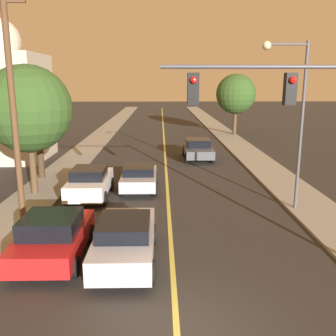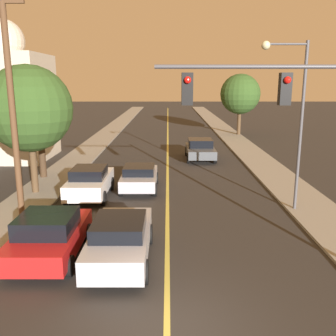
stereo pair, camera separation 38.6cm
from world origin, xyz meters
The scene contains 17 objects.
ground_plane centered at (0.00, 0.00, 0.00)m, with size 200.00×200.00×0.00m, color #2D2B28.
road_surface centered at (0.00, 36.00, 0.01)m, with size 10.76×80.00×0.01m.
sidewalk_left centered at (-6.63, 36.00, 0.06)m, with size 2.50×80.00×0.12m.
sidewalk_right centered at (6.63, 36.00, 0.06)m, with size 2.50×80.00×0.12m.
car_near_lane_front centered at (-1.51, 3.52, 0.80)m, with size 1.94×4.39×1.51m.
car_near_lane_second centered at (-1.51, 11.76, 0.71)m, with size 1.93×3.82×1.35m.
car_outer_lane_front centered at (-3.87, 3.82, 0.78)m, with size 2.09×4.05×1.55m.
car_outer_lane_second centered at (-3.87, 10.39, 0.81)m, with size 1.93×4.13×1.57m.
car_far_oncoming centered at (2.42, 19.73, 0.79)m, with size 2.10×4.29×1.51m.
traffic_signal_mast centered at (3.75, 3.15, 4.64)m, with size 6.22×0.42×6.24m.
streetlamp_right centered at (5.28, 8.38, 4.75)m, with size 1.96×0.36×7.22m.
utility_pole_left centered at (-5.98, 6.91, 4.78)m, with size 1.60×0.24×8.99m.
tree_left_near centered at (-7.43, 14.09, 3.75)m, with size 3.00×3.00×5.16m.
tree_left_far centered at (-6.83, 10.97, 4.38)m, with size 4.27×4.27×6.41m.
tree_right_near centered at (7.62, 32.44, 3.80)m, with size 2.76×2.76×5.10m.
tree_right_far centered at (7.59, 32.25, 4.36)m, with size 4.17×4.17×6.34m.
domed_building_left centered at (-11.72, 20.23, 4.30)m, with size 5.68×5.68×10.00m.
Camera 2 is at (0.03, -7.62, 5.72)m, focal length 40.00 mm.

